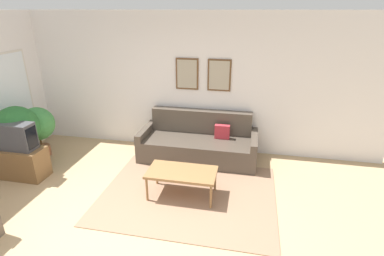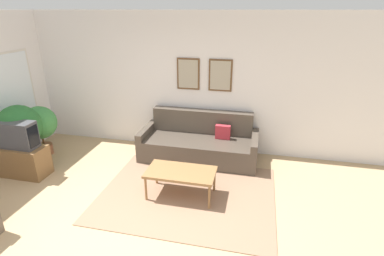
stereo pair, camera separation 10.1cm
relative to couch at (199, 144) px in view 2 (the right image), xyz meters
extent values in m
plane|color=tan|center=(-0.56, -2.43, -0.30)|extent=(16.00, 16.00, 0.00)
cube|color=#937056|center=(0.07, -1.26, -0.29)|extent=(2.68, 2.13, 0.01)
cube|color=silver|center=(-0.56, 0.46, 1.05)|extent=(8.00, 0.06, 2.70)
cube|color=brown|center=(-0.31, 0.42, 1.25)|extent=(0.44, 0.03, 0.60)
cube|color=#A89E89|center=(-0.31, 0.40, 1.25)|extent=(0.38, 0.01, 0.54)
cube|color=brown|center=(0.31, 0.42, 1.25)|extent=(0.44, 0.03, 0.60)
cube|color=#A89E89|center=(0.31, 0.40, 1.25)|extent=(0.38, 0.01, 0.54)
cube|color=beige|center=(-3.52, -0.67, 1.02)|extent=(0.02, 1.38, 1.35)
cube|color=white|center=(-3.51, -0.67, 1.02)|extent=(0.02, 1.30, 1.27)
cube|color=#4C4238|center=(0.00, -0.06, -0.08)|extent=(1.96, 0.90, 0.42)
cube|color=#4C4238|center=(0.00, 0.29, 0.35)|extent=(1.96, 0.20, 0.45)
cube|color=#4C4238|center=(-1.05, -0.06, -0.01)|extent=(0.12, 0.90, 0.56)
cube|color=#4C4238|center=(1.04, -0.06, -0.01)|extent=(0.12, 0.90, 0.56)
cube|color=#B22D38|center=(0.44, 0.05, 0.25)|extent=(0.28, 0.10, 0.28)
cube|color=olive|center=(-0.02, -1.33, 0.12)|extent=(1.05, 0.56, 0.04)
cylinder|color=olive|center=(-0.50, -1.57, -0.10)|extent=(0.04, 0.04, 0.39)
cylinder|color=olive|center=(0.47, -1.57, -0.10)|extent=(0.04, 0.04, 0.39)
cylinder|color=olive|center=(-0.50, -1.09, -0.10)|extent=(0.04, 0.04, 0.39)
cylinder|color=olive|center=(0.47, -1.09, -0.10)|extent=(0.04, 0.04, 0.39)
cube|color=brown|center=(-2.85, -1.32, -0.03)|extent=(0.84, 0.41, 0.53)
cube|color=#424247|center=(-2.85, -1.32, 0.46)|extent=(0.64, 0.28, 0.46)
cube|color=black|center=(-2.52, -1.32, 0.46)|extent=(0.01, 0.23, 0.36)
cylinder|color=#935638|center=(-3.05, -1.03, -0.18)|extent=(0.21, 0.21, 0.23)
cylinder|color=#51381E|center=(-3.05, -1.03, 0.05)|extent=(0.04, 0.04, 0.23)
sphere|color=#28662D|center=(-3.05, -1.03, 0.49)|extent=(0.76, 0.76, 0.76)
cylinder|color=#935638|center=(-3.05, -0.53, -0.19)|extent=(0.30, 0.30, 0.20)
cylinder|color=#51381E|center=(-3.05, -0.53, 0.00)|extent=(0.04, 0.04, 0.19)
sphere|color=#3D8442|center=(-3.05, -0.53, 0.37)|extent=(0.64, 0.64, 0.64)
camera|label=1|loc=(0.93, -5.16, 2.42)|focal=28.00mm
camera|label=2|loc=(1.03, -5.14, 2.42)|focal=28.00mm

